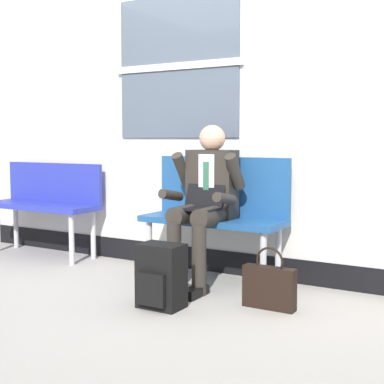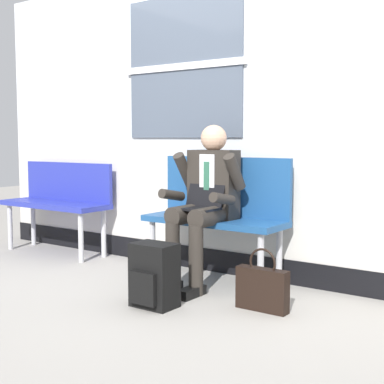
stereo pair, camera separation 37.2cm
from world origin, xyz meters
TOP-DOWN VIEW (x-y plane):
  - ground_plane at (0.00, 0.00)m, footprint 18.00×18.00m
  - station_wall at (-0.01, 0.80)m, footprint 5.50×0.17m
  - bench_with_person at (0.14, 0.53)m, footprint 1.20×0.42m
  - bench_empty at (-1.80, 0.52)m, footprint 1.24×0.42m
  - person_seated at (0.14, 0.32)m, footprint 0.57×0.70m
  - backpack at (0.18, -0.36)m, footprint 0.31×0.25m
  - handbag at (0.83, 0.01)m, footprint 0.37×0.09m

SIDE VIEW (x-z plane):
  - ground_plane at x=0.00m, z-range 0.00..0.00m
  - handbag at x=0.83m, z-range -0.06..0.37m
  - backpack at x=0.18m, z-range 0.00..0.44m
  - bench_empty at x=-1.80m, z-range 0.10..1.03m
  - bench_with_person at x=0.14m, z-range 0.09..1.10m
  - person_seated at x=0.14m, z-range 0.05..1.33m
  - station_wall at x=-0.01m, z-range -0.01..2.67m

